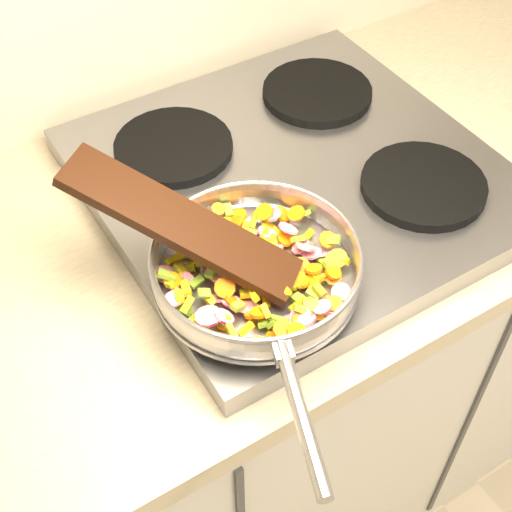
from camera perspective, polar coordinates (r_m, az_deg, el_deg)
cooktop at (r=1.14m, az=3.08°, el=6.19°), size 0.60×0.60×0.04m
grate_fl at (r=0.98m, az=0.89°, el=-0.13°), size 0.19×0.19×0.02m
grate_fr at (r=1.11m, az=13.25°, el=5.54°), size 0.19×0.19×0.02m
grate_bl at (r=1.16m, az=-6.62°, el=8.69°), size 0.19×0.19×0.02m
grate_br at (r=1.27m, az=4.92°, el=12.91°), size 0.19×0.19×0.02m
saute_pan at (r=0.92m, az=0.04°, el=-0.83°), size 0.31×0.46×0.05m
vegetable_heap at (r=0.93m, az=0.02°, el=-1.26°), size 0.26×0.26×0.05m
wooden_spatula at (r=0.90m, az=-5.99°, el=2.56°), size 0.25×0.28×0.13m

